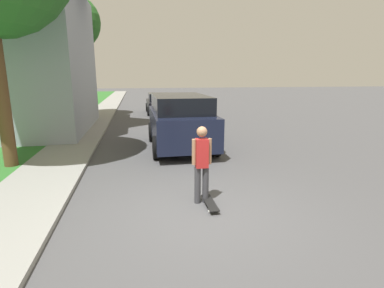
# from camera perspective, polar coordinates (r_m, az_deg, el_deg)

# --- Properties ---
(ground_plane) EXTENTS (120.00, 120.00, 0.00)m
(ground_plane) POSITION_cam_1_polar(r_m,az_deg,el_deg) (6.05, 1.96, -12.69)
(ground_plane) COLOR #49494C
(sidewalk) EXTENTS (1.80, 80.00, 0.10)m
(sidewalk) POSITION_cam_1_polar(r_m,az_deg,el_deg) (11.86, -21.96, -0.53)
(sidewalk) COLOR gray
(sidewalk) RESTS_ON ground_plane
(lawn_tree_far) EXTENTS (3.22, 3.22, 7.28)m
(lawn_tree_far) POSITION_cam_1_polar(r_m,az_deg,el_deg) (20.70, -21.67, 20.62)
(lawn_tree_far) COLOR brown
(lawn_tree_far) RESTS_ON lawn
(suv_parked) EXTENTS (2.17, 4.44, 1.93)m
(suv_parked) POSITION_cam_1_polar(r_m,az_deg,el_deg) (10.92, -2.28, 4.53)
(suv_parked) COLOR black
(suv_parked) RESTS_ON ground_plane
(car_down_street) EXTENTS (1.86, 4.21, 1.41)m
(car_down_street) POSITION_cam_1_polar(r_m,az_deg,el_deg) (21.37, -6.17, 7.64)
(car_down_street) COLOR black
(car_down_street) RESTS_ON ground_plane
(skateboarder) EXTENTS (0.41, 0.21, 1.63)m
(skateboarder) POSITION_cam_1_polar(r_m,az_deg,el_deg) (6.13, 1.86, -3.37)
(skateboarder) COLOR #38383D
(skateboarder) RESTS_ON ground_plane
(skateboard) EXTENTS (0.21, 0.83, 0.10)m
(skateboard) POSITION_cam_1_polar(r_m,az_deg,el_deg) (6.21, 3.46, -11.16)
(skateboard) COLOR black
(skateboard) RESTS_ON ground_plane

